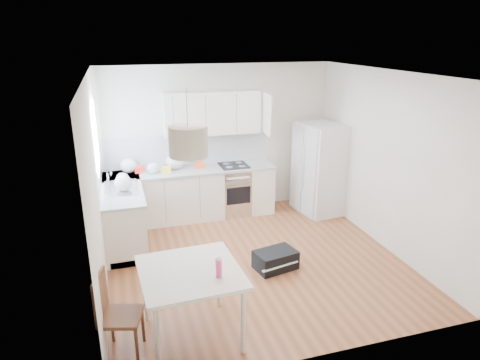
# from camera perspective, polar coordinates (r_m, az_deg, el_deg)

# --- Properties ---
(floor) EXTENTS (4.20, 4.20, 0.00)m
(floor) POSITION_cam_1_polar(r_m,az_deg,el_deg) (6.47, 1.88, -10.56)
(floor) COLOR brown
(floor) RESTS_ON ground
(ceiling) EXTENTS (4.20, 4.20, 0.00)m
(ceiling) POSITION_cam_1_polar(r_m,az_deg,el_deg) (5.66, 2.18, 13.98)
(ceiling) COLOR white
(ceiling) RESTS_ON wall_back
(wall_back) EXTENTS (4.20, 0.00, 4.20)m
(wall_back) POSITION_cam_1_polar(r_m,az_deg,el_deg) (7.87, -2.85, 5.40)
(wall_back) COLOR beige
(wall_back) RESTS_ON floor
(wall_left) EXTENTS (0.00, 4.20, 4.20)m
(wall_left) POSITION_cam_1_polar(r_m,az_deg,el_deg) (5.66, -18.61, -1.05)
(wall_left) COLOR beige
(wall_left) RESTS_ON floor
(wall_right) EXTENTS (0.00, 4.20, 4.20)m
(wall_right) POSITION_cam_1_polar(r_m,az_deg,el_deg) (6.87, 18.90, 2.37)
(wall_right) COLOR beige
(wall_right) RESTS_ON floor
(window_glassblock) EXTENTS (0.02, 1.00, 1.00)m
(window_glassblock) POSITION_cam_1_polar(r_m,az_deg,el_deg) (6.65, -18.67, 5.46)
(window_glassblock) COLOR #BFE0F9
(window_glassblock) RESTS_ON wall_left
(cabinets_back) EXTENTS (3.00, 0.60, 0.88)m
(cabinets_back) POSITION_cam_1_polar(r_m,az_deg,el_deg) (7.74, -6.52, -1.98)
(cabinets_back) COLOR white
(cabinets_back) RESTS_ON floor
(cabinets_left) EXTENTS (0.60, 1.80, 0.88)m
(cabinets_left) POSITION_cam_1_polar(r_m,az_deg,el_deg) (7.09, -15.24, -4.56)
(cabinets_left) COLOR white
(cabinets_left) RESTS_ON floor
(counter_back) EXTENTS (3.02, 0.64, 0.04)m
(counter_back) POSITION_cam_1_polar(r_m,az_deg,el_deg) (7.59, -6.65, 1.26)
(counter_back) COLOR #A1A4A6
(counter_back) RESTS_ON cabinets_back
(counter_left) EXTENTS (0.64, 1.82, 0.04)m
(counter_left) POSITION_cam_1_polar(r_m,az_deg,el_deg) (6.93, -15.56, -1.07)
(counter_left) COLOR #A1A4A6
(counter_left) RESTS_ON cabinets_left
(backsplash_back) EXTENTS (3.00, 0.01, 0.58)m
(backsplash_back) POSITION_cam_1_polar(r_m,az_deg,el_deg) (7.79, -7.12, 4.06)
(backsplash_back) COLOR white
(backsplash_back) RESTS_ON wall_back
(backsplash_left) EXTENTS (0.01, 1.80, 0.58)m
(backsplash_left) POSITION_cam_1_polar(r_m,az_deg,el_deg) (6.84, -18.24, 1.15)
(backsplash_left) COLOR white
(backsplash_left) RESTS_ON wall_left
(upper_cabinets) EXTENTS (1.70, 0.32, 0.75)m
(upper_cabinets) POSITION_cam_1_polar(r_m,az_deg,el_deg) (7.58, -3.73, 8.91)
(upper_cabinets) COLOR white
(upper_cabinets) RESTS_ON wall_back
(range_oven) EXTENTS (0.50, 0.61, 0.88)m
(range_oven) POSITION_cam_1_polar(r_m,az_deg,el_deg) (7.91, -0.81, -1.41)
(range_oven) COLOR silver
(range_oven) RESTS_ON floor
(sink) EXTENTS (0.50, 0.80, 0.16)m
(sink) POSITION_cam_1_polar(r_m,az_deg,el_deg) (6.88, -15.56, -1.09)
(sink) COLOR silver
(sink) RESTS_ON counter_left
(refrigerator) EXTENTS (0.91, 0.93, 1.67)m
(refrigerator) POSITION_cam_1_polar(r_m,az_deg,el_deg) (8.00, 10.72, 1.47)
(refrigerator) COLOR white
(refrigerator) RESTS_ON floor
(dining_table) EXTENTS (1.09, 1.09, 0.82)m
(dining_table) POSITION_cam_1_polar(r_m,az_deg,el_deg) (4.68, -6.64, -12.86)
(dining_table) COLOR beige
(dining_table) RESTS_ON floor
(dining_chair) EXTENTS (0.48, 0.48, 0.93)m
(dining_chair) POSITION_cam_1_polar(r_m,az_deg,el_deg) (4.73, -15.48, -16.93)
(dining_chair) COLOR #4B2516
(dining_chair) RESTS_ON floor
(drink_bottle) EXTENTS (0.08, 0.08, 0.24)m
(drink_bottle) POSITION_cam_1_polar(r_m,az_deg,el_deg) (4.44, -2.85, -11.45)
(drink_bottle) COLOR #E84080
(drink_bottle) RESTS_ON dining_table
(gym_bag) EXTENTS (0.64, 0.49, 0.27)m
(gym_bag) POSITION_cam_1_polar(r_m,az_deg,el_deg) (6.22, 4.75, -10.55)
(gym_bag) COLOR black
(gym_bag) RESTS_ON floor
(pendant_lamp) EXTENTS (0.43, 0.43, 0.30)m
(pendant_lamp) POSITION_cam_1_polar(r_m,az_deg,el_deg) (4.26, -6.92, 5.15)
(pendant_lamp) COLOR #C1AD94
(pendant_lamp) RESTS_ON ceiling
(grocery_bag_a) EXTENTS (0.28, 0.24, 0.25)m
(grocery_bag_a) POSITION_cam_1_polar(r_m,az_deg,el_deg) (7.56, -14.63, 1.84)
(grocery_bag_a) COLOR white
(grocery_bag_a) RESTS_ON counter_back
(grocery_bag_b) EXTENTS (0.21, 0.18, 0.19)m
(grocery_bag_b) POSITION_cam_1_polar(r_m,az_deg,el_deg) (7.44, -11.53, 1.55)
(grocery_bag_b) COLOR white
(grocery_bag_b) RESTS_ON counter_back
(grocery_bag_c) EXTENTS (0.32, 0.27, 0.29)m
(grocery_bag_c) POSITION_cam_1_polar(r_m,az_deg,el_deg) (7.61, -8.68, 2.49)
(grocery_bag_c) COLOR white
(grocery_bag_c) RESTS_ON counter_back
(grocery_bag_d) EXTENTS (0.20, 0.17, 0.18)m
(grocery_bag_d) POSITION_cam_1_polar(r_m,az_deg,el_deg) (7.05, -15.39, 0.22)
(grocery_bag_d) COLOR white
(grocery_bag_d) RESTS_ON counter_back
(grocery_bag_e) EXTENTS (0.27, 0.23, 0.24)m
(grocery_bag_e) POSITION_cam_1_polar(r_m,az_deg,el_deg) (6.71, -15.31, -0.41)
(grocery_bag_e) COLOR white
(grocery_bag_e) RESTS_ON counter_left
(snack_orange) EXTENTS (0.17, 0.12, 0.11)m
(snack_orange) POSITION_cam_1_polar(r_m,az_deg,el_deg) (7.64, -5.39, 2.01)
(snack_orange) COLOR #F33E15
(snack_orange) RESTS_ON counter_back
(snack_yellow) EXTENTS (0.17, 0.13, 0.11)m
(snack_yellow) POSITION_cam_1_polar(r_m,az_deg,el_deg) (7.46, -9.81, 1.39)
(snack_yellow) COLOR yellow
(snack_yellow) RESTS_ON counter_back
(snack_red) EXTENTS (0.18, 0.13, 0.11)m
(snack_red) POSITION_cam_1_polar(r_m,az_deg,el_deg) (7.56, -13.29, 1.41)
(snack_red) COLOR red
(snack_red) RESTS_ON counter_back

